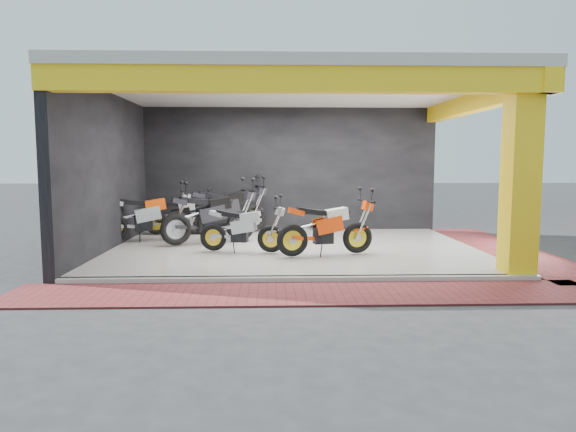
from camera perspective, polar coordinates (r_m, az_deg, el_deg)
name	(u,v)px	position (r m, az deg, el deg)	size (l,w,h in m)	color
ground	(298,270)	(9.59, 1.14, -5.98)	(80.00, 80.00, 0.00)	#2D2D30
showroom_floor	(294,249)	(11.54, 0.63, -3.68)	(8.00, 6.00, 0.10)	silver
showroom_ceiling	(294,88)	(11.49, 0.65, 14.05)	(8.40, 6.40, 0.20)	beige
back_wall	(289,171)	(14.48, 0.11, 5.04)	(8.20, 0.20, 3.50)	black
left_wall	(107,173)	(11.93, -19.51, 4.50)	(0.20, 6.20, 3.50)	black
corner_column	(521,176)	(9.60, 24.42, 4.04)	(0.50, 0.50, 3.50)	yellow
header_beam_front	(302,80)	(8.48, 1.55, 14.89)	(8.40, 0.30, 0.40)	yellow
header_beam_right	(475,103)	(12.29, 20.05, 11.76)	(0.30, 6.40, 0.40)	yellow
floor_kerb	(301,279)	(8.58, 1.49, -7.06)	(8.00, 0.20, 0.10)	silver
paver_front	(304,293)	(7.83, 1.82, -8.59)	(9.00, 1.40, 0.03)	maroon
paver_right	(504,249)	(12.69, 22.87, -3.43)	(1.40, 7.00, 0.03)	maroon
moto_hero	(358,223)	(10.61, 7.75, -0.72)	(2.15, 0.80, 1.32)	#FF430A
moto_row_a	(271,226)	(10.61, -1.93, -1.07)	(1.92, 0.71, 1.17)	#ADAFB5
moto_row_b	(240,211)	(12.23, -5.30, 0.54)	(2.40, 0.89, 1.46)	black
moto_row_c	(177,212)	(12.72, -12.28, 0.45)	(2.26, 0.84, 1.38)	#9EA0A5
moto_row_d	(253,205)	(13.92, -3.86, 1.25)	(2.42, 0.90, 1.48)	black
moto_row_e	(204,212)	(13.58, -9.32, 0.42)	(1.93, 0.71, 1.18)	black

